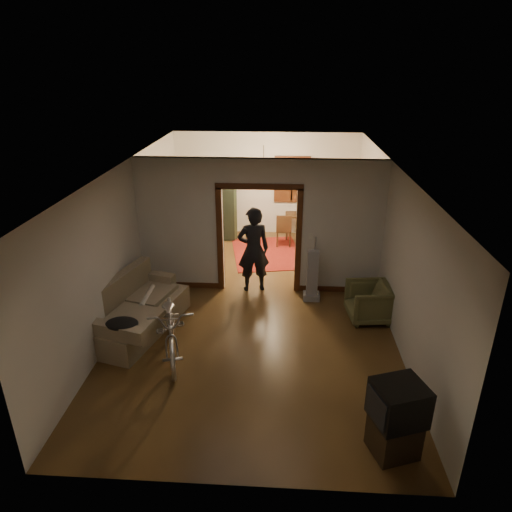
# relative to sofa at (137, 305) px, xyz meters

# --- Properties ---
(floor) EXTENTS (5.00, 8.50, 0.01)m
(floor) POSITION_rel_sofa_xyz_m (2.09, 1.03, -0.50)
(floor) COLOR #402A14
(floor) RESTS_ON ground
(ceiling) EXTENTS (5.00, 8.50, 0.01)m
(ceiling) POSITION_rel_sofa_xyz_m (2.09, 1.03, 2.30)
(ceiling) COLOR white
(ceiling) RESTS_ON floor
(wall_back) EXTENTS (5.00, 0.02, 2.80)m
(wall_back) POSITION_rel_sofa_xyz_m (2.09, 5.28, 0.90)
(wall_back) COLOR beige
(wall_back) RESTS_ON floor
(wall_left) EXTENTS (0.02, 8.50, 2.80)m
(wall_left) POSITION_rel_sofa_xyz_m (-0.41, 1.03, 0.90)
(wall_left) COLOR beige
(wall_left) RESTS_ON floor
(wall_right) EXTENTS (0.02, 8.50, 2.80)m
(wall_right) POSITION_rel_sofa_xyz_m (4.59, 1.03, 0.90)
(wall_right) COLOR beige
(wall_right) RESTS_ON floor
(partition_wall) EXTENTS (5.00, 0.14, 2.80)m
(partition_wall) POSITION_rel_sofa_xyz_m (2.09, 1.78, 0.90)
(partition_wall) COLOR beige
(partition_wall) RESTS_ON floor
(door_casing) EXTENTS (1.74, 0.20, 2.32)m
(door_casing) POSITION_rel_sofa_xyz_m (2.09, 1.78, 0.60)
(door_casing) COLOR #401F0E
(door_casing) RESTS_ON floor
(far_window) EXTENTS (0.98, 0.06, 1.28)m
(far_window) POSITION_rel_sofa_xyz_m (2.79, 5.24, 1.05)
(far_window) COLOR black
(far_window) RESTS_ON wall_back
(chandelier) EXTENTS (0.24, 0.24, 0.24)m
(chandelier) POSITION_rel_sofa_xyz_m (2.09, 3.53, 1.85)
(chandelier) COLOR #FFE0A5
(chandelier) RESTS_ON ceiling
(light_switch) EXTENTS (0.08, 0.01, 0.12)m
(light_switch) POSITION_rel_sofa_xyz_m (3.14, 1.71, 0.75)
(light_switch) COLOR silver
(light_switch) RESTS_ON partition_wall
(sofa) EXTENTS (1.51, 2.34, 0.99)m
(sofa) POSITION_rel_sofa_xyz_m (0.00, 0.00, 0.00)
(sofa) COLOR #75694E
(sofa) RESTS_ON floor
(rolled_paper) EXTENTS (0.09, 0.76, 0.09)m
(rolled_paper) POSITION_rel_sofa_xyz_m (0.10, 0.30, 0.03)
(rolled_paper) COLOR beige
(rolled_paper) RESTS_ON sofa
(jacket) EXTENTS (0.53, 0.39, 0.15)m
(jacket) POSITION_rel_sofa_xyz_m (0.05, -0.91, 0.18)
(jacket) COLOR black
(jacket) RESTS_ON sofa
(bicycle) EXTENTS (1.19, 2.09, 1.04)m
(bicycle) POSITION_rel_sofa_xyz_m (0.79, -0.69, 0.02)
(bicycle) COLOR silver
(bicycle) RESTS_ON floor
(armchair) EXTENTS (0.87, 0.85, 0.71)m
(armchair) POSITION_rel_sofa_xyz_m (4.21, 0.63, -0.14)
(armchair) COLOR brown
(armchair) RESTS_ON floor
(tv_stand) EXTENTS (0.65, 0.63, 0.48)m
(tv_stand) POSITION_rel_sofa_xyz_m (4.00, -2.59, -0.26)
(tv_stand) COLOR black
(tv_stand) RESTS_ON floor
(crt_tv) EXTENTS (0.73, 0.69, 0.51)m
(crt_tv) POSITION_rel_sofa_xyz_m (4.00, -2.59, 0.27)
(crt_tv) COLOR black
(crt_tv) RESTS_ON tv_stand
(vacuum) EXTENTS (0.36, 0.30, 1.09)m
(vacuum) POSITION_rel_sofa_xyz_m (3.19, 1.34, 0.05)
(vacuum) COLOR gray
(vacuum) RESTS_ON floor
(person) EXTENTS (0.75, 0.58, 1.83)m
(person) POSITION_rel_sofa_xyz_m (1.97, 1.72, 0.42)
(person) COLOR black
(person) RESTS_ON floor
(oriental_rug) EXTENTS (2.02, 2.44, 0.02)m
(oriental_rug) POSITION_rel_sofa_xyz_m (2.18, 3.70, -0.49)
(oriental_rug) COLOR maroon
(oriental_rug) RESTS_ON floor
(locker) EXTENTS (0.97, 0.67, 1.76)m
(locker) POSITION_rel_sofa_xyz_m (0.85, 4.74, 0.38)
(locker) COLOR #2A341F
(locker) RESTS_ON floor
(globe) EXTENTS (0.26, 0.26, 0.26)m
(globe) POSITION_rel_sofa_xyz_m (0.85, 4.74, 1.44)
(globe) COLOR #1E5972
(globe) RESTS_ON locker
(desk) EXTENTS (0.98, 0.64, 0.68)m
(desk) POSITION_rel_sofa_xyz_m (3.09, 4.88, -0.16)
(desk) COLOR #342011
(desk) RESTS_ON floor
(desk_chair) EXTENTS (0.45, 0.45, 0.88)m
(desk_chair) POSITION_rel_sofa_xyz_m (2.59, 4.29, -0.05)
(desk_chair) COLOR #342011
(desk_chair) RESTS_ON floor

